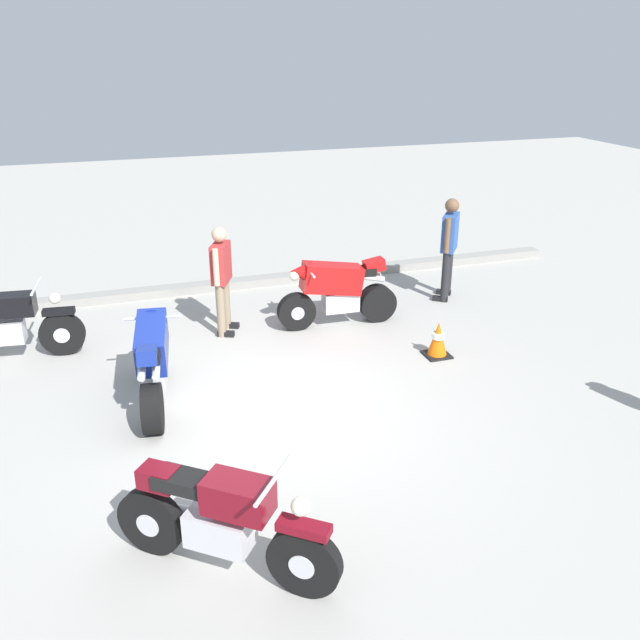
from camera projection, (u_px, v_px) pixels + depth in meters
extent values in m
plane|color=#ADAAA3|center=(268.00, 413.00, 8.28)|extent=(40.00, 40.00, 0.00)
cube|color=gray|center=(206.00, 287.00, 12.28)|extent=(14.00, 0.30, 0.15)
cylinder|color=black|center=(158.00, 358.00, 9.01)|extent=(0.24, 0.62, 0.60)
cylinder|color=black|center=(152.00, 409.00, 7.79)|extent=(0.31, 0.63, 0.60)
cylinder|color=silver|center=(158.00, 358.00, 9.01)|extent=(0.21, 0.23, 0.21)
cylinder|color=silver|center=(152.00, 409.00, 7.79)|extent=(0.21, 0.23, 0.21)
cube|color=silver|center=(154.00, 376.00, 8.31)|extent=(0.36, 0.59, 0.32)
cube|color=navy|center=(152.00, 342.00, 8.30)|extent=(0.50, 1.03, 0.57)
cone|color=navy|center=(153.00, 315.00, 8.71)|extent=(0.39, 0.40, 0.39)
cube|color=black|center=(149.00, 351.00, 7.91)|extent=(0.34, 0.63, 0.12)
cube|color=navy|center=(147.00, 355.00, 7.60)|extent=(0.27, 0.37, 0.23)
cylinder|color=silver|center=(156.00, 367.00, 7.73)|extent=(0.15, 0.40, 0.17)
cylinder|color=silver|center=(142.00, 368.00, 7.70)|extent=(0.15, 0.40, 0.17)
cylinder|color=silver|center=(152.00, 318.00, 8.58)|extent=(0.70, 0.14, 0.04)
sphere|color=silver|center=(154.00, 316.00, 8.80)|extent=(0.16, 0.16, 0.16)
cylinder|color=black|center=(297.00, 312.00, 10.55)|extent=(0.61, 0.18, 0.60)
cylinder|color=black|center=(377.00, 303.00, 10.90)|extent=(0.61, 0.25, 0.60)
cylinder|color=silver|center=(297.00, 312.00, 10.55)|extent=(0.22, 0.19, 0.21)
cylinder|color=silver|center=(377.00, 303.00, 10.90)|extent=(0.22, 0.19, 0.21)
cube|color=silver|center=(341.00, 301.00, 10.70)|extent=(0.57, 0.30, 0.32)
cube|color=red|center=(332.00, 278.00, 10.51)|extent=(1.00, 0.40, 0.57)
cone|color=red|center=(299.00, 272.00, 10.32)|extent=(0.37, 0.35, 0.39)
cube|color=black|center=(356.00, 272.00, 10.58)|extent=(0.61, 0.28, 0.12)
cube|color=red|center=(374.00, 265.00, 10.63)|extent=(0.35, 0.23, 0.23)
cylinder|color=silver|center=(369.00, 275.00, 10.76)|extent=(0.40, 0.10, 0.17)
cylinder|color=silver|center=(373.00, 278.00, 10.61)|extent=(0.40, 0.10, 0.17)
cylinder|color=silver|center=(308.00, 270.00, 10.35)|extent=(0.06, 0.70, 0.04)
sphere|color=silver|center=(294.00, 276.00, 10.32)|extent=(0.16, 0.16, 0.16)
cylinder|color=black|center=(304.00, 562.00, 5.48)|extent=(0.58, 0.49, 0.64)
cylinder|color=black|center=(152.00, 521.00, 5.94)|extent=(0.58, 0.49, 0.64)
cylinder|color=silver|center=(304.00, 562.00, 5.48)|extent=(0.26, 0.25, 0.22)
cylinder|color=silver|center=(152.00, 521.00, 5.94)|extent=(0.26, 0.25, 0.22)
cube|color=silver|center=(219.00, 530.00, 5.68)|extent=(0.61, 0.57, 0.32)
cube|color=maroon|center=(238.00, 496.00, 5.47)|extent=(0.64, 0.60, 0.30)
cube|color=maroon|center=(304.00, 528.00, 5.34)|extent=(0.44, 0.40, 0.08)
cube|color=black|center=(189.00, 483.00, 5.60)|extent=(0.63, 0.58, 0.12)
cube|color=maroon|center=(159.00, 477.00, 5.71)|extent=(0.39, 0.37, 0.18)
cylinder|color=silver|center=(188.00, 512.00, 5.98)|extent=(0.50, 0.43, 0.16)
cylinder|color=silver|center=(274.00, 479.00, 5.26)|extent=(0.46, 0.57, 0.04)
sphere|color=silver|center=(301.00, 506.00, 5.27)|extent=(0.16, 0.16, 0.16)
cylinder|color=black|center=(62.00, 334.00, 9.71)|extent=(0.65, 0.19, 0.64)
cylinder|color=silver|center=(62.00, 334.00, 9.71)|extent=(0.24, 0.16, 0.22)
cube|color=silver|center=(4.00, 332.00, 9.52)|extent=(0.59, 0.34, 0.32)
cube|color=black|center=(14.00, 305.00, 9.41)|extent=(0.59, 0.38, 0.30)
cube|color=black|center=(59.00, 311.00, 9.57)|extent=(0.45, 0.21, 0.08)
cylinder|color=silver|center=(36.00, 286.00, 9.37)|extent=(0.11, 0.70, 0.04)
sphere|color=silver|center=(55.00, 298.00, 9.49)|extent=(0.16, 0.16, 0.16)
cylinder|color=#262628|center=(448.00, 271.00, 11.94)|extent=(0.18, 0.18, 0.89)
cube|color=black|center=(443.00, 292.00, 12.11)|extent=(0.27, 0.24, 0.08)
cylinder|color=#262628|center=(445.00, 277.00, 11.63)|extent=(0.18, 0.18, 0.89)
cube|color=black|center=(440.00, 299.00, 11.81)|extent=(0.27, 0.24, 0.08)
cube|color=#3359A5|center=(450.00, 232.00, 11.50)|extent=(0.48, 0.53, 0.63)
cylinder|color=brown|center=(453.00, 227.00, 11.74)|extent=(0.13, 0.13, 0.59)
cylinder|color=brown|center=(447.00, 236.00, 11.23)|extent=(0.13, 0.13, 0.59)
sphere|color=brown|center=(452.00, 206.00, 11.32)|extent=(0.24, 0.24, 0.24)
cylinder|color=gray|center=(221.00, 311.00, 10.27)|extent=(0.17, 0.17, 0.84)
cube|color=black|center=(226.00, 334.00, 10.41)|extent=(0.28, 0.20, 0.08)
cylinder|color=gray|center=(226.00, 303.00, 10.57)|extent=(0.17, 0.17, 0.84)
cube|color=black|center=(231.00, 325.00, 10.71)|extent=(0.28, 0.20, 0.08)
cube|color=#B23333|center=(221.00, 263.00, 10.14)|extent=(0.40, 0.52, 0.59)
cylinder|color=#D8AD8C|center=(216.00, 267.00, 9.88)|extent=(0.12, 0.12, 0.56)
cylinder|color=#D8AD8C|center=(225.00, 256.00, 10.39)|extent=(0.12, 0.12, 0.56)
sphere|color=#D8AD8C|center=(219.00, 234.00, 9.97)|extent=(0.23, 0.23, 0.23)
cube|color=black|center=(437.00, 355.00, 9.78)|extent=(0.36, 0.36, 0.03)
cone|color=orange|center=(438.00, 338.00, 9.67)|extent=(0.28, 0.28, 0.50)
cylinder|color=white|center=(438.00, 335.00, 9.66)|extent=(0.19, 0.19, 0.08)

